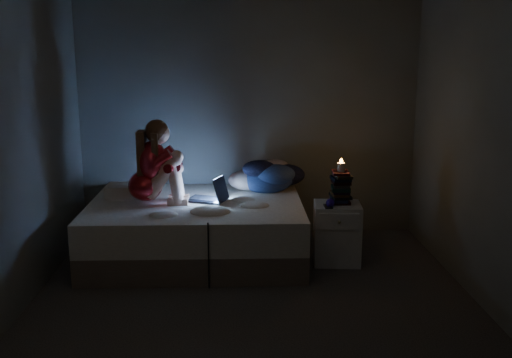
{
  "coord_description": "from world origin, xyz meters",
  "views": [
    {
      "loc": [
        -0.12,
        -4.38,
        2.0
      ],
      "look_at": [
        0.05,
        1.0,
        0.8
      ],
      "focal_mm": 41.31,
      "sensor_mm": 36.0,
      "label": 1
    }
  ],
  "objects_px": {
    "phone": "(329,207)",
    "nightstand": "(337,233)",
    "bed": "(196,230)",
    "laptop": "(206,188)",
    "candle": "(341,166)",
    "woman": "(145,162)"
  },
  "relations": [
    {
      "from": "candle",
      "to": "phone",
      "type": "distance_m",
      "value": 0.4
    },
    {
      "from": "phone",
      "to": "laptop",
      "type": "bearing_deg",
      "value": 159.49
    },
    {
      "from": "woman",
      "to": "nightstand",
      "type": "height_order",
      "value": "woman"
    },
    {
      "from": "bed",
      "to": "nightstand",
      "type": "xyz_separation_m",
      "value": [
        1.34,
        -0.18,
        0.01
      ]
    },
    {
      "from": "phone",
      "to": "nightstand",
      "type": "bearing_deg",
      "value": 44.48
    },
    {
      "from": "laptop",
      "to": "nightstand",
      "type": "bearing_deg",
      "value": 11.04
    },
    {
      "from": "bed",
      "to": "laptop",
      "type": "relative_size",
      "value": 5.59
    },
    {
      "from": "bed",
      "to": "laptop",
      "type": "bearing_deg",
      "value": 18.21
    },
    {
      "from": "bed",
      "to": "phone",
      "type": "xyz_separation_m",
      "value": [
        1.24,
        -0.29,
        0.3
      ]
    },
    {
      "from": "candle",
      "to": "laptop",
      "type": "bearing_deg",
      "value": 172.04
    },
    {
      "from": "bed",
      "to": "phone",
      "type": "height_order",
      "value": "phone"
    },
    {
      "from": "woman",
      "to": "phone",
      "type": "relative_size",
      "value": 5.74
    },
    {
      "from": "bed",
      "to": "woman",
      "type": "relative_size",
      "value": 2.52
    },
    {
      "from": "woman",
      "to": "nightstand",
      "type": "relative_size",
      "value": 1.4
    },
    {
      "from": "woman",
      "to": "laptop",
      "type": "relative_size",
      "value": 2.22
    },
    {
      "from": "laptop",
      "to": "candle",
      "type": "height_order",
      "value": "candle"
    },
    {
      "from": "laptop",
      "to": "phone",
      "type": "distance_m",
      "value": 1.19
    },
    {
      "from": "woman",
      "to": "candle",
      "type": "distance_m",
      "value": 1.84
    },
    {
      "from": "phone",
      "to": "candle",
      "type": "bearing_deg",
      "value": 45.6
    },
    {
      "from": "woman",
      "to": "laptop",
      "type": "xyz_separation_m",
      "value": [
        0.57,
        0.06,
        -0.27
      ]
    },
    {
      "from": "woman",
      "to": "nightstand",
      "type": "distance_m",
      "value": 1.94
    },
    {
      "from": "woman",
      "to": "laptop",
      "type": "height_order",
      "value": "woman"
    }
  ]
}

